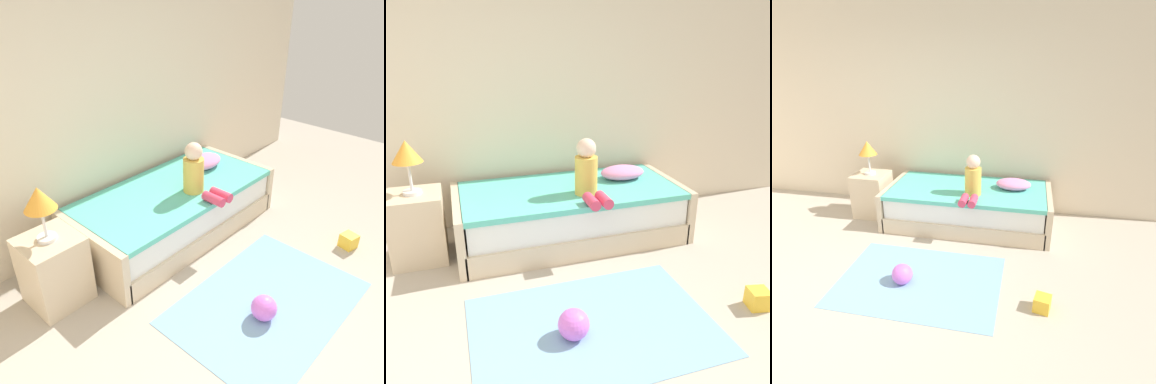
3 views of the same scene
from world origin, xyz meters
The scene contains 10 objects.
ground_plane centered at (0.00, 0.00, 0.00)m, with size 9.20×9.20×0.00m, color #B2A899.
wall_rear centered at (0.00, 2.60, 1.45)m, with size 7.20×0.10×2.90m, color beige.
bed centered at (0.67, 2.00, 0.25)m, with size 2.11×1.00×0.50m.
nightstand centered at (-0.68, 2.00, 0.30)m, with size 0.44×0.44×0.60m, color beige.
table_lamp centered at (-0.68, 2.00, 0.94)m, with size 0.24×0.24×0.45m.
child_figure centered at (0.77, 1.77, 0.70)m, with size 0.20×0.51×0.50m.
pillow centered at (1.24, 2.10, 0.56)m, with size 0.44×0.30×0.13m, color #EA8CC6.
toy_ball centered at (0.28, 0.64, 0.10)m, with size 0.20×0.20×0.20m, color #CC66D8.
area_rug centered at (0.44, 0.70, 0.00)m, with size 1.60×1.10×0.01m, color #7AA8CC.
toy_block centered at (1.62, 0.54, 0.07)m, with size 0.14×0.14×0.14m, color yellow.
Camera 3 is at (1.40, -1.78, 2.06)m, focal length 30.16 mm.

